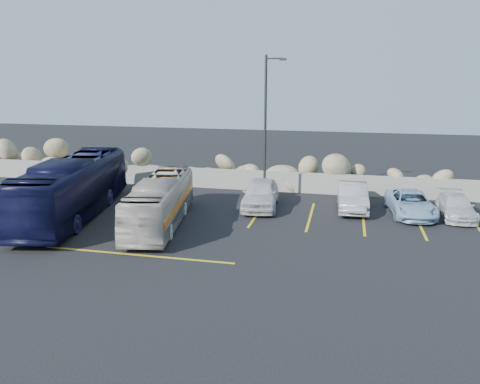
% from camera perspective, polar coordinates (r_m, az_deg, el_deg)
% --- Properties ---
extents(ground, '(90.00, 90.00, 0.00)m').
position_cam_1_polar(ground, '(18.59, -9.89, -8.05)').
color(ground, black).
rests_on(ground, ground).
extents(seawall, '(60.00, 0.40, 1.20)m').
position_cam_1_polar(seawall, '(29.36, -0.98, 1.57)').
color(seawall, gray).
rests_on(seawall, ground).
extents(riprap_pile, '(54.00, 2.80, 2.60)m').
position_cam_1_polar(riprap_pile, '(30.36, -0.44, 3.33)').
color(riprap_pile, '#8F7E5D').
rests_on(riprap_pile, ground).
extents(parking_lines, '(18.16, 9.36, 0.01)m').
position_cam_1_polar(parking_lines, '(22.61, 6.63, -3.89)').
color(parking_lines, gold).
rests_on(parking_lines, ground).
extents(lamppost, '(1.14, 0.18, 8.00)m').
position_cam_1_polar(lamppost, '(25.84, 3.22, 8.15)').
color(lamppost, '#2C2927').
rests_on(lamppost, ground).
extents(vintage_bus, '(3.22, 8.24, 2.24)m').
position_cam_1_polar(vintage_bus, '(22.41, -9.68, -1.19)').
color(vintage_bus, '#B9B2A7').
rests_on(vintage_bus, ground).
extents(tour_coach, '(4.41, 10.80, 2.93)m').
position_cam_1_polar(tour_coach, '(24.82, -19.70, 0.48)').
color(tour_coach, black).
rests_on(tour_coach, ground).
extents(car_a, '(2.20, 4.65, 1.54)m').
position_cam_1_polar(car_a, '(25.10, 2.53, -0.20)').
color(car_a, silver).
rests_on(car_a, ground).
extents(car_b, '(1.67, 4.30, 1.40)m').
position_cam_1_polar(car_b, '(25.44, 13.54, -0.55)').
color(car_b, '#ACACB1').
rests_on(car_b, ground).
extents(car_c, '(1.54, 3.77, 1.09)m').
position_cam_1_polar(car_c, '(25.79, 24.84, -1.63)').
color(car_c, silver).
rests_on(car_c, ground).
extents(car_d, '(2.41, 4.53, 1.21)m').
position_cam_1_polar(car_d, '(25.30, 20.10, -1.32)').
color(car_d, '#98BDD7').
rests_on(car_d, ground).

